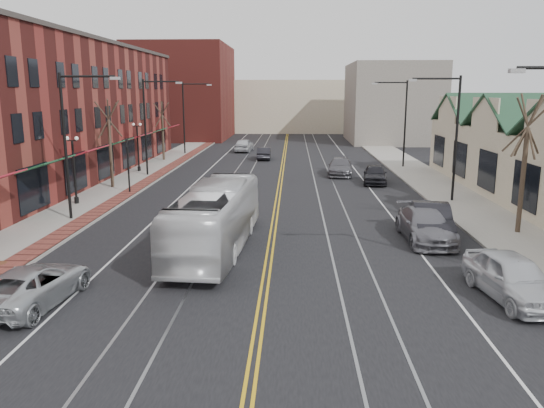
# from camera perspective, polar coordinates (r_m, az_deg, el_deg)

# --- Properties ---
(ground) EXTENTS (160.00, 160.00, 0.00)m
(ground) POSITION_cam_1_polar(r_m,az_deg,el_deg) (14.56, -2.14, -17.54)
(ground) COLOR black
(ground) RESTS_ON ground
(sidewalk_left) EXTENTS (4.00, 120.00, 0.15)m
(sidewalk_left) POSITION_cam_1_polar(r_m,az_deg,el_deg) (35.83, -19.06, -0.05)
(sidewalk_left) COLOR gray
(sidewalk_left) RESTS_ON ground
(sidewalk_right) EXTENTS (4.00, 120.00, 0.15)m
(sidewalk_right) POSITION_cam_1_polar(r_m,az_deg,el_deg) (35.14, 20.45, -0.39)
(sidewalk_right) COLOR gray
(sidewalk_right) RESTS_ON ground
(building_left) EXTENTS (10.00, 50.00, 11.00)m
(building_left) POSITION_cam_1_polar(r_m,az_deg,el_deg) (44.42, -24.80, 8.80)
(building_left) COLOR maroon
(building_left) RESTS_ON ground
(backdrop_left) EXTENTS (14.00, 18.00, 14.00)m
(backdrop_left) POSITION_cam_1_polar(r_m,az_deg,el_deg) (84.35, -9.54, 11.78)
(backdrop_left) COLOR maroon
(backdrop_left) RESTS_ON ground
(backdrop_mid) EXTENTS (22.00, 14.00, 9.00)m
(backdrop_mid) POSITION_cam_1_polar(r_m,az_deg,el_deg) (97.66, 1.74, 10.49)
(backdrop_mid) COLOR beige
(backdrop_mid) RESTS_ON ground
(backdrop_right) EXTENTS (12.00, 16.00, 11.00)m
(backdrop_right) POSITION_cam_1_polar(r_m,az_deg,el_deg) (78.88, 12.73, 10.55)
(backdrop_right) COLOR slate
(backdrop_right) RESTS_ON ground
(streetlight_l_1) EXTENTS (3.33, 0.25, 8.00)m
(streetlight_l_1) POSITION_cam_1_polar(r_m,az_deg,el_deg) (31.13, -20.69, 7.31)
(streetlight_l_1) COLOR black
(streetlight_l_1) RESTS_ON sidewalk_left
(streetlight_l_2) EXTENTS (3.33, 0.25, 8.00)m
(streetlight_l_2) POSITION_cam_1_polar(r_m,az_deg,el_deg) (46.27, -12.98, 9.09)
(streetlight_l_2) COLOR black
(streetlight_l_2) RESTS_ON sidewalk_left
(streetlight_l_3) EXTENTS (3.33, 0.25, 8.00)m
(streetlight_l_3) POSITION_cam_1_polar(r_m,az_deg,el_deg) (61.84, -9.08, 9.92)
(streetlight_l_3) COLOR black
(streetlight_l_3) RESTS_ON sidewalk_left
(streetlight_r_1) EXTENTS (3.33, 0.25, 8.00)m
(streetlight_r_1) POSITION_cam_1_polar(r_m,az_deg,el_deg) (36.10, 18.61, 8.01)
(streetlight_r_1) COLOR black
(streetlight_r_1) RESTS_ON sidewalk_right
(streetlight_r_2) EXTENTS (3.33, 0.25, 8.00)m
(streetlight_r_2) POSITION_cam_1_polar(r_m,az_deg,el_deg) (51.64, 13.68, 9.33)
(streetlight_r_2) COLOR black
(streetlight_r_2) RESTS_ON sidewalk_right
(lamppost_l_2) EXTENTS (0.84, 0.28, 4.27)m
(lamppost_l_2) POSITION_cam_1_polar(r_m,az_deg,el_deg) (35.77, -20.49, 3.29)
(lamppost_l_2) COLOR black
(lamppost_l_2) RESTS_ON sidewalk_left
(lamppost_l_3) EXTENTS (0.84, 0.28, 4.27)m
(lamppost_l_3) POSITION_cam_1_polar(r_m,az_deg,el_deg) (48.88, -14.21, 5.85)
(lamppost_l_3) COLOR black
(lamppost_l_3) RESTS_ON sidewalk_left
(tree_left_near) EXTENTS (1.78, 1.37, 6.48)m
(tree_left_near) POSITION_cam_1_polar(r_m,az_deg,el_deg) (41.08, -17.03, 6.41)
(tree_left_near) COLOR #382B21
(tree_left_near) RESTS_ON sidewalk_left
(tree_left_far) EXTENTS (1.66, 1.28, 6.02)m
(tree_left_far) POSITION_cam_1_polar(r_m,az_deg,el_deg) (56.40, -11.68, 7.84)
(tree_left_far) COLOR #382B21
(tree_left_far) RESTS_ON sidewalk_left
(tree_right_mid) EXTENTS (1.90, 1.46, 6.93)m
(tree_right_mid) POSITION_cam_1_polar(r_m,az_deg,el_deg) (29.18, 25.51, 4.13)
(tree_right_mid) COLOR #382B21
(tree_right_mid) RESTS_ON sidewalk_right
(traffic_signal) EXTENTS (0.18, 0.15, 3.80)m
(traffic_signal) POSITION_cam_1_polar(r_m,az_deg,el_deg) (38.72, -15.23, 4.46)
(traffic_signal) COLOR black
(traffic_signal) RESTS_ON sidewalk_left
(transit_bus) EXTENTS (3.20, 10.92, 3.00)m
(transit_bus) POSITION_cam_1_polar(r_m,az_deg,el_deg) (24.28, -6.08, -1.55)
(transit_bus) COLOR silver
(transit_bus) RESTS_ON ground
(parked_suv) EXTENTS (2.84, 5.18, 1.37)m
(parked_suv) POSITION_cam_1_polar(r_m,az_deg,el_deg) (20.11, -24.27, -7.92)
(parked_suv) COLOR #B3B7BB
(parked_suv) RESTS_ON ground
(parked_car_a) EXTENTS (2.56, 4.99, 1.63)m
(parked_car_a) POSITION_cam_1_polar(r_m,az_deg,el_deg) (20.51, 24.46, -7.17)
(parked_car_a) COLOR silver
(parked_car_a) RESTS_ON ground
(parked_car_b) EXTENTS (2.38, 5.24, 1.67)m
(parked_car_b) POSITION_cam_1_polar(r_m,az_deg,el_deg) (27.70, 16.76, -1.72)
(parked_car_b) COLOR black
(parked_car_b) RESTS_ON ground
(parked_car_c) EXTENTS (2.23, 5.35, 1.55)m
(parked_car_c) POSITION_cam_1_polar(r_m,az_deg,el_deg) (26.92, 16.16, -2.21)
(parked_car_c) COLOR slate
(parked_car_c) RESTS_ON ground
(parked_car_d) EXTENTS (2.33, 4.61, 1.50)m
(parked_car_d) POSITION_cam_1_polar(r_m,az_deg,el_deg) (42.69, 11.02, 3.17)
(parked_car_d) COLOR black
(parked_car_d) RESTS_ON ground
(distant_car_left) EXTENTS (1.46, 4.01, 1.31)m
(distant_car_left) POSITION_cam_1_polar(r_m,az_deg,el_deg) (56.86, -0.86, 5.47)
(distant_car_left) COLOR black
(distant_car_left) RESTS_ON ground
(distant_car_right) EXTENTS (2.61, 5.27, 1.47)m
(distant_car_right) POSITION_cam_1_polar(r_m,az_deg,el_deg) (46.51, 7.36, 4.00)
(distant_car_right) COLOR #58565D
(distant_car_right) RESTS_ON ground
(distant_car_far) EXTENTS (2.23, 4.83, 1.61)m
(distant_car_far) POSITION_cam_1_polar(r_m,az_deg,el_deg) (64.34, -3.03, 6.36)
(distant_car_far) COLOR silver
(distant_car_far) RESTS_ON ground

